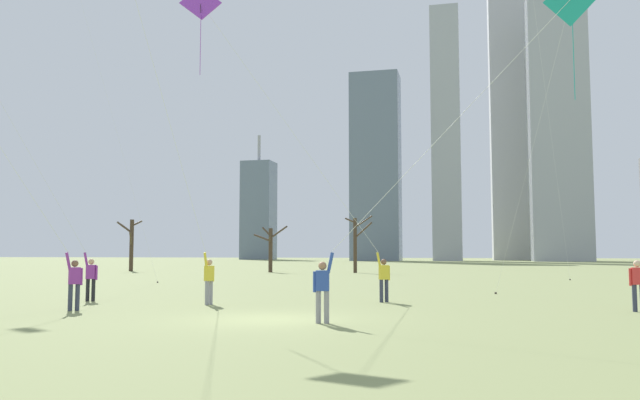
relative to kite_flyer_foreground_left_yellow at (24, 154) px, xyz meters
The scene contains 15 objects.
ground_plane 13.89m from the kite_flyer_foreground_left_yellow, 20.96° to the right, with size 400.00×400.00×0.00m, color #848E56.
kite_flyer_foreground_left_yellow is the anchor object (origin of this frame).
kite_flyer_midfield_left_green 8.24m from the kite_flyer_foreground_left_yellow, 11.66° to the right, with size 2.35×9.06×19.39m.
kite_flyer_midfield_center_pink 6.99m from the kite_flyer_foreground_left_yellow, 49.00° to the right, with size 5.76×12.03×19.12m.
kite_flyer_far_back_purple 12.79m from the kite_flyer_foreground_left_yellow, ahead, with size 7.10×3.84×11.54m.
kite_flyer_midfield_right_teal 16.14m from the kite_flyer_foreground_left_yellow, 18.37° to the right, with size 7.59×0.95×9.26m.
bystander_far_off_by_trees 22.92m from the kite_flyer_foreground_left_yellow, ahead, with size 0.51×0.22×1.62m.
bare_tree_right_of_center 35.88m from the kite_flyer_foreground_left_yellow, 91.77° to the left, with size 3.64×1.63×4.37m.
bare_tree_far_right_edge 39.30m from the kite_flyer_foreground_left_yellow, 113.70° to the left, with size 2.20×2.71×5.16m.
bare_tree_rightmost 36.81m from the kite_flyer_foreground_left_yellow, 78.89° to the left, with size 2.69×0.84×5.27m.
skyline_squat_block 120.29m from the kite_flyer_foreground_left_yellow, 91.45° to the left, with size 10.91×7.42×42.25m.
skyline_short_annex 126.53m from the kite_flyer_foreground_left_yellow, 73.18° to the left, with size 11.87×8.30×56.97m.
skyline_tall_tower 143.35m from the kite_flyer_foreground_left_yellow, 78.51° to the left, with size 10.44×10.71×69.27m.
skyline_mid_tower_left 143.05m from the kite_flyer_foreground_left_yellow, 105.05° to the left, with size 8.09×7.29×33.13m.
skyline_wide_slab 125.12m from the kite_flyer_foreground_left_yellow, 84.13° to the left, with size 6.35×7.11×57.37m.
Camera 1 is at (5.44, -17.09, 1.87)m, focal length 35.60 mm.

